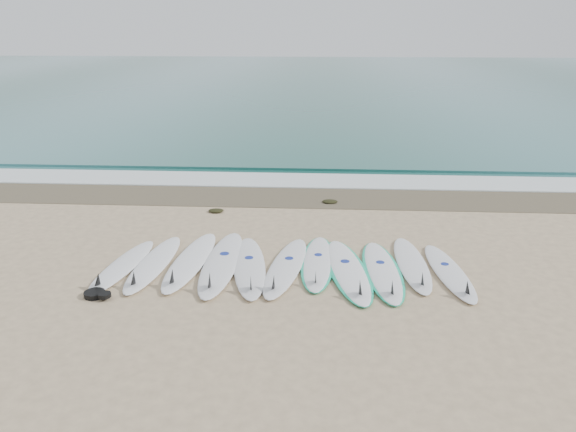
# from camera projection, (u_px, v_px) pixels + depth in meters

# --- Properties ---
(ground) EXTENTS (120.00, 120.00, 0.00)m
(ground) POSITION_uv_depth(u_px,v_px,m) (284.00, 267.00, 9.73)
(ground) COLOR tan
(ocean) EXTENTS (120.00, 55.00, 0.03)m
(ocean) POSITION_uv_depth(u_px,v_px,m) (314.00, 80.00, 40.36)
(ocean) COLOR #2A6865
(ocean) RESTS_ON ground
(wet_sand_band) EXTENTS (120.00, 1.80, 0.01)m
(wet_sand_band) POSITION_uv_depth(u_px,v_px,m) (295.00, 197.00, 13.59)
(wet_sand_band) COLOR brown
(wet_sand_band) RESTS_ON ground
(foam_band) EXTENTS (120.00, 1.40, 0.04)m
(foam_band) POSITION_uv_depth(u_px,v_px,m) (298.00, 181.00, 14.90)
(foam_band) COLOR silver
(foam_band) RESTS_ON ground
(wave_crest) EXTENTS (120.00, 1.00, 0.10)m
(wave_crest) POSITION_uv_depth(u_px,v_px,m) (300.00, 166.00, 16.31)
(wave_crest) COLOR #2A6865
(wave_crest) RESTS_ON ground
(surfboard_0) EXTENTS (0.76, 2.35, 0.30)m
(surfboard_0) POSITION_uv_depth(u_px,v_px,m) (121.00, 266.00, 9.62)
(surfboard_0) COLOR white
(surfboard_0) RESTS_ON ground
(surfboard_1) EXTENTS (0.67, 2.53, 0.32)m
(surfboard_1) POSITION_uv_depth(u_px,v_px,m) (153.00, 264.00, 9.70)
(surfboard_1) COLOR white
(surfboard_1) RESTS_ON ground
(surfboard_2) EXTENTS (0.75, 2.70, 0.34)m
(surfboard_2) POSITION_uv_depth(u_px,v_px,m) (189.00, 262.00, 9.79)
(surfboard_2) COLOR white
(surfboard_2) RESTS_ON ground
(surfboard_3) EXTENTS (0.61, 2.87, 0.37)m
(surfboard_3) POSITION_uv_depth(u_px,v_px,m) (221.00, 264.00, 9.70)
(surfboard_3) COLOR white
(surfboard_3) RESTS_ON ground
(surfboard_4) EXTENTS (0.93, 2.67, 0.34)m
(surfboard_4) POSITION_uv_depth(u_px,v_px,m) (250.00, 267.00, 9.58)
(surfboard_4) COLOR silver
(surfboard_4) RESTS_ON ground
(surfboard_5) EXTENTS (0.90, 2.63, 0.33)m
(surfboard_5) POSITION_uv_depth(u_px,v_px,m) (285.00, 267.00, 9.57)
(surfboard_5) COLOR white
(surfboard_5) RESTS_ON ground
(surfboard_6) EXTENTS (0.65, 2.44, 0.31)m
(surfboard_6) POSITION_uv_depth(u_px,v_px,m) (318.00, 263.00, 9.78)
(surfboard_6) COLOR white
(surfboard_6) RESTS_ON ground
(surfboard_7) EXTENTS (1.04, 2.74, 0.34)m
(surfboard_7) POSITION_uv_depth(u_px,v_px,m) (348.00, 271.00, 9.46)
(surfboard_7) COLOR white
(surfboard_7) RESTS_ON ground
(surfboard_8) EXTENTS (0.76, 2.57, 0.32)m
(surfboard_8) POSITION_uv_depth(u_px,v_px,m) (383.00, 271.00, 9.44)
(surfboard_8) COLOR white
(surfboard_8) RESTS_ON ground
(surfboard_9) EXTENTS (0.58, 2.45, 0.31)m
(surfboard_9) POSITION_uv_depth(u_px,v_px,m) (413.00, 265.00, 9.68)
(surfboard_9) COLOR white
(surfboard_9) RESTS_ON ground
(surfboard_10) EXTENTS (0.74, 2.40, 0.30)m
(surfboard_10) POSITION_uv_depth(u_px,v_px,m) (450.00, 273.00, 9.37)
(surfboard_10) COLOR white
(surfboard_10) RESTS_ON ground
(seaweed_near) EXTENTS (0.34, 0.27, 0.07)m
(seaweed_near) POSITION_uv_depth(u_px,v_px,m) (216.00, 211.00, 12.50)
(seaweed_near) COLOR black
(seaweed_near) RESTS_ON ground
(seaweed_far) EXTENTS (0.36, 0.28, 0.07)m
(seaweed_far) POSITION_uv_depth(u_px,v_px,m) (330.00, 201.00, 13.13)
(seaweed_far) COLOR black
(seaweed_far) RESTS_ON ground
(leash_coil) EXTENTS (0.46, 0.36, 0.11)m
(leash_coil) POSITION_uv_depth(u_px,v_px,m) (97.00, 294.00, 8.64)
(leash_coil) COLOR black
(leash_coil) RESTS_ON ground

